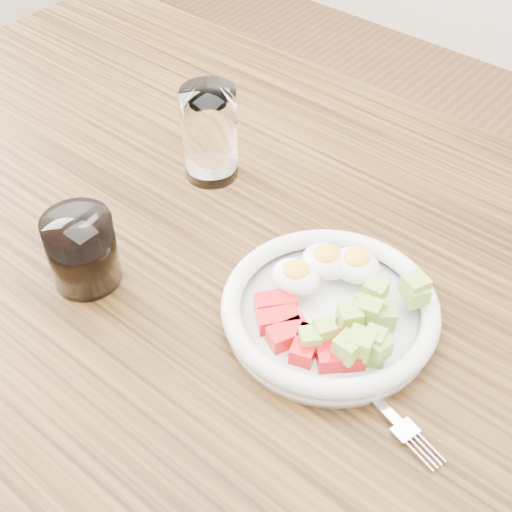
{
  "coord_description": "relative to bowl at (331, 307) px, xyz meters",
  "views": [
    {
      "loc": [
        0.36,
        -0.43,
        1.37
      ],
      "look_at": [
        -0.01,
        0.01,
        0.8
      ],
      "focal_mm": 50.0,
      "sensor_mm": 36.0,
      "label": 1
    }
  ],
  "objects": [
    {
      "name": "dining_table",
      "position": [
        -0.1,
        -0.01,
        -0.12
      ],
      "size": [
        1.5,
        0.9,
        0.77
      ],
      "color": "brown",
      "rests_on": "ground"
    },
    {
      "name": "bowl",
      "position": [
        0.0,
        0.0,
        0.0
      ],
      "size": [
        0.24,
        0.24,
        0.06
      ],
      "color": "white",
      "rests_on": "dining_table"
    },
    {
      "name": "fork",
      "position": [
        0.06,
        -0.05,
        -0.02
      ],
      "size": [
        0.21,
        0.07,
        0.01
      ],
      "color": "black",
      "rests_on": "dining_table"
    },
    {
      "name": "water_glass",
      "position": [
        -0.27,
        0.11,
        0.04
      ],
      "size": [
        0.07,
        0.07,
        0.13
      ],
      "primitive_type": "cylinder",
      "color": "white",
      "rests_on": "dining_table"
    },
    {
      "name": "coffee_glass",
      "position": [
        -0.25,
        -0.13,
        0.02
      ],
      "size": [
        0.08,
        0.08,
        0.09
      ],
      "color": "white",
      "rests_on": "dining_table"
    }
  ]
}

